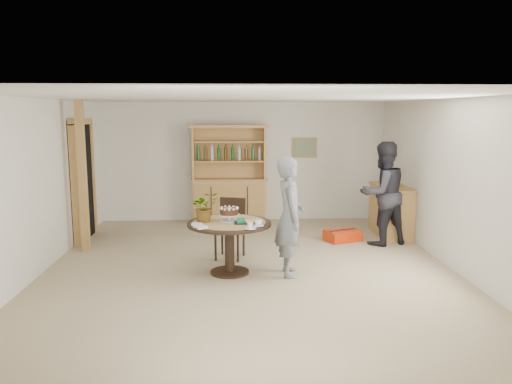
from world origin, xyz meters
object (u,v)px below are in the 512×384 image
Objects in this scene: dining_table at (229,232)px; hutch at (229,190)px; dining_chair at (231,224)px; teen_boy at (290,216)px; sideboard at (391,210)px; adult_person at (383,193)px; red_suitcase at (343,235)px.

hutch is at bearing 90.22° from dining_table.
teen_boy is at bearing -32.40° from dining_chair.
dining_chair reaches higher than sideboard.
sideboard is (3.04, -1.24, -0.22)m from hutch.
hutch reaches higher than sideboard.
adult_person is at bearing -120.19° from sideboard.
dining_table is (-3.03, -2.11, 0.13)m from sideboard.
dining_chair is 0.52× the size of adult_person.
sideboard is 1.33× the size of dining_chair.
dining_chair reaches higher than dining_table.
sideboard is 1.13m from red_suitcase.
hutch is 3.35m from dining_table.
dining_chair is 0.56× the size of teen_boy.
sideboard is at bearing -0.73° from red_suitcase.
teen_boy is (0.83, -0.93, 0.31)m from dining_chair.
red_suitcase is (-0.63, 0.25, -0.80)m from adult_person.
dining_table is 0.67× the size of adult_person.
teen_boy reaches higher than sideboard.
dining_table is at bearing 81.93° from teen_boy.
red_suitcase is (2.03, 1.72, -0.50)m from dining_table.
red_suitcase is at bearing -158.64° from sideboard.
adult_person is at bearing -35.12° from hutch.
dining_table is at bearing -145.15° from sideboard.
teen_boy reaches higher than red_suitcase.
sideboard reaches higher than dining_table.
teen_boy reaches higher than dining_chair.
sideboard is 3.12m from teen_boy.
sideboard is at bearing 38.90° from dining_chair.
dining_table is at bearing -75.70° from dining_chair.
dining_table is 3.05m from adult_person.
adult_person is at bearing -43.52° from red_suitcase.
teen_boy is (0.85, -0.10, 0.24)m from dining_table.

